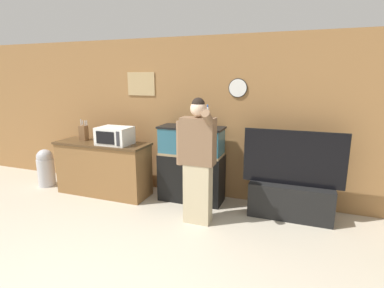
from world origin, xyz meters
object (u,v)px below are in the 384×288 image
object	(u,v)px
counter_island	(104,168)
aquarium_on_stand	(191,164)
knife_block	(84,133)
tv_on_stand	(291,192)
microwave	(115,136)
trash_bin	(46,167)
person_standing	(197,160)

from	to	relation	value
counter_island	aquarium_on_stand	bearing A→B (deg)	8.88
aquarium_on_stand	knife_block	bearing A→B (deg)	-174.62
counter_island	tv_on_stand	distance (m)	3.05
counter_island	tv_on_stand	world-z (taller)	tv_on_stand
microwave	trash_bin	bearing A→B (deg)	-179.53
microwave	aquarium_on_stand	world-z (taller)	aquarium_on_stand
counter_island	trash_bin	size ratio (longest dim) A/B	2.36
person_standing	trash_bin	size ratio (longest dim) A/B	2.50
microwave	tv_on_stand	bearing A→B (deg)	4.11
knife_block	aquarium_on_stand	xyz separation A→B (m)	(1.92, 0.18, -0.42)
microwave	knife_block	world-z (taller)	knife_block
trash_bin	counter_island	bearing A→B (deg)	2.53
person_standing	tv_on_stand	bearing A→B (deg)	26.43
aquarium_on_stand	person_standing	size ratio (longest dim) A/B	0.71
microwave	tv_on_stand	distance (m)	2.84
tv_on_stand	person_standing	xyz separation A→B (m)	(-1.20, -0.60, 0.52)
person_standing	counter_island	bearing A→B (deg)	166.55
counter_island	tv_on_stand	bearing A→B (deg)	2.93
knife_block	trash_bin	xyz separation A→B (m)	(-0.83, -0.11, -0.68)
aquarium_on_stand	trash_bin	world-z (taller)	aquarium_on_stand
trash_bin	microwave	bearing A→B (deg)	0.47
counter_island	knife_block	xyz separation A→B (m)	(-0.41, 0.05, 0.58)
microwave	aquarium_on_stand	bearing A→B (deg)	12.83
counter_island	microwave	xyz separation A→B (m)	(0.29, -0.04, 0.59)
counter_island	knife_block	distance (m)	0.71
knife_block	counter_island	bearing A→B (deg)	-7.60
microwave	counter_island	bearing A→B (deg)	171.67
knife_block	tv_on_stand	world-z (taller)	knife_block
counter_island	microwave	bearing A→B (deg)	-8.33
counter_island	knife_block	bearing A→B (deg)	172.40
trash_bin	tv_on_stand	bearing A→B (deg)	2.81
knife_block	tv_on_stand	distance (m)	3.52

